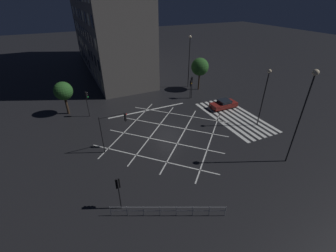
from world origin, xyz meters
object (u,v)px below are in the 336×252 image
at_px(street_lamp_west, 307,99).
at_px(traffic_light_ne_cross, 87,99).
at_px(street_lamp_far, 189,54).
at_px(waiting_car, 224,104).
at_px(traffic_light_nw_main, 118,187).
at_px(street_tree_far, 63,91).
at_px(traffic_light_se_main, 191,86).
at_px(street_tree_near, 200,67).
at_px(traffic_light_se_cross, 192,83).
at_px(traffic_light_median_north, 114,124).
at_px(street_lamp_east, 265,89).

bearing_deg(street_lamp_west, traffic_light_ne_cross, 41.80).
xyz_separation_m(street_lamp_far, waiting_car, (-10.47, -0.46, -5.59)).
bearing_deg(traffic_light_nw_main, street_tree_far, 7.38).
bearing_deg(traffic_light_se_main, street_tree_near, 131.20).
height_order(traffic_light_ne_cross, street_tree_far, street_tree_far).
bearing_deg(traffic_light_se_cross, street_lamp_far, -114.18).
relative_size(traffic_light_se_main, street_lamp_far, 0.35).
height_order(traffic_light_nw_main, traffic_light_se_cross, traffic_light_se_cross).
xyz_separation_m(street_lamp_far, street_tree_far, (-2.15, 21.76, -2.64)).
xyz_separation_m(traffic_light_median_north, traffic_light_se_main, (9.01, -14.90, -1.02)).
xyz_separation_m(street_lamp_east, waiting_car, (6.35, 0.88, -4.64)).
height_order(street_lamp_west, waiting_car, street_lamp_west).
height_order(street_tree_near, street_tree_far, street_tree_near).
xyz_separation_m(traffic_light_nw_main, street_lamp_west, (-1.61, -17.65, 4.91)).
distance_m(street_tree_near, waiting_car, 9.23).
distance_m(street_tree_far, waiting_car, 23.91).
height_order(traffic_light_ne_cross, street_lamp_west, street_lamp_west).
height_order(traffic_light_ne_cross, street_tree_near, street_tree_near).
bearing_deg(street_tree_near, traffic_light_ne_cross, 96.90).
xyz_separation_m(traffic_light_se_cross, street_lamp_east, (-11.89, -3.55, 2.58)).
height_order(traffic_light_median_north, street_tree_near, street_tree_near).
distance_m(traffic_light_ne_cross, street_lamp_east, 23.92).
height_order(traffic_light_se_cross, street_tree_near, street_tree_near).
relative_size(traffic_light_median_north, traffic_light_se_main, 1.39).
bearing_deg(traffic_light_se_cross, street_lamp_east, 106.63).
distance_m(traffic_light_nw_main, traffic_light_se_cross, 24.29).
height_order(traffic_light_median_north, street_lamp_west, street_lamp_west).
height_order(street_lamp_far, street_tree_near, street_lamp_far).
bearing_deg(street_lamp_far, street_tree_near, -150.80).
relative_size(traffic_light_median_north, street_lamp_west, 0.45).
bearing_deg(street_lamp_far, traffic_light_se_cross, 155.82).
relative_size(street_lamp_east, street_lamp_far, 0.83).
distance_m(traffic_light_se_cross, street_lamp_west, 19.58).
relative_size(traffic_light_median_north, traffic_light_ne_cross, 1.19).
relative_size(traffic_light_ne_cross, traffic_light_se_cross, 1.02).
bearing_deg(street_lamp_west, street_lamp_east, -21.72).
height_order(street_lamp_west, street_lamp_far, street_lamp_west).
relative_size(street_tree_near, street_tree_far, 1.18).
xyz_separation_m(traffic_light_se_cross, street_tree_far, (2.78, 19.55, 0.90)).
relative_size(traffic_light_se_main, waiting_car, 0.77).
relative_size(traffic_light_se_cross, street_lamp_far, 0.40).
distance_m(traffic_light_se_cross, street_lamp_east, 12.68).
bearing_deg(traffic_light_ne_cross, street_lamp_west, -48.20).
xyz_separation_m(street_lamp_east, street_tree_near, (14.83, 0.22, -1.02)).
bearing_deg(traffic_light_median_north, street_lamp_east, -8.24).
bearing_deg(street_lamp_west, traffic_light_se_cross, 2.14).
bearing_deg(waiting_car, traffic_light_se_main, -61.59).
bearing_deg(traffic_light_nw_main, traffic_light_se_cross, -44.20).
bearing_deg(traffic_light_ne_cross, waiting_car, -17.28).
bearing_deg(traffic_light_se_main, traffic_light_ne_cross, -92.38).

